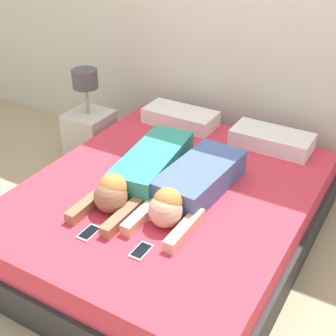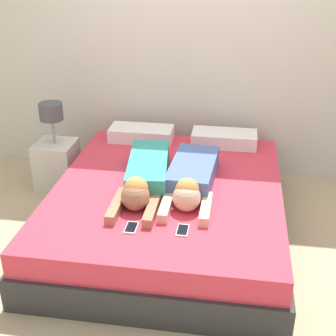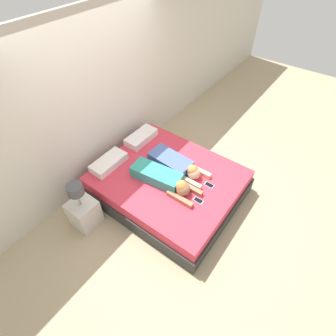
# 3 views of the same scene
# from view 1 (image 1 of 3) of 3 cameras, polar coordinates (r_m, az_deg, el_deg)

# --- Properties ---
(ground_plane) EXTENTS (12.00, 12.00, 0.00)m
(ground_plane) POSITION_cam_1_polar(r_m,az_deg,el_deg) (3.35, 0.00, -8.62)
(ground_plane) COLOR tan
(wall_back) EXTENTS (12.00, 0.06, 2.60)m
(wall_back) POSITION_cam_1_polar(r_m,az_deg,el_deg) (3.79, 9.94, 17.82)
(wall_back) COLOR beige
(wall_back) RESTS_ON ground_plane
(bed) EXTENTS (1.82, 2.16, 0.44)m
(bed) POSITION_cam_1_polar(r_m,az_deg,el_deg) (3.22, 0.00, -5.67)
(bed) COLOR #2D2D2D
(bed) RESTS_ON ground_plane
(pillow_head_left) EXTENTS (0.60, 0.29, 0.13)m
(pillow_head_left) POSITION_cam_1_polar(r_m,az_deg,el_deg) (3.90, 1.52, 6.20)
(pillow_head_left) COLOR white
(pillow_head_left) RESTS_ON bed
(pillow_head_right) EXTENTS (0.60, 0.29, 0.13)m
(pillow_head_right) POSITION_cam_1_polar(r_m,az_deg,el_deg) (3.63, 12.52, 3.39)
(pillow_head_right) COLOR white
(pillow_head_right) RESTS_ON bed
(person_left) EXTENTS (0.39, 1.12, 0.24)m
(person_left) POSITION_cam_1_polar(r_m,az_deg,el_deg) (3.08, -3.35, -0.57)
(person_left) COLOR teal
(person_left) RESTS_ON bed
(person_right) EXTENTS (0.37, 1.01, 0.23)m
(person_right) POSITION_cam_1_polar(r_m,az_deg,el_deg) (2.94, 2.75, -2.28)
(person_right) COLOR #4C66A5
(person_right) RESTS_ON bed
(cell_phone_left) EXTENTS (0.08, 0.14, 0.01)m
(cell_phone_left) POSITION_cam_1_polar(r_m,az_deg,el_deg) (2.74, -9.59, -7.79)
(cell_phone_left) COLOR silver
(cell_phone_left) RESTS_ON bed
(cell_phone_right) EXTENTS (0.08, 0.14, 0.01)m
(cell_phone_right) POSITION_cam_1_polar(r_m,az_deg,el_deg) (2.59, -3.30, -10.05)
(cell_phone_right) COLOR silver
(cell_phone_right) RESTS_ON bed
(nightstand) EXTENTS (0.36, 0.36, 0.84)m
(nightstand) POSITION_cam_1_polar(r_m,az_deg,el_deg) (4.22, -9.50, 4.57)
(nightstand) COLOR beige
(nightstand) RESTS_ON ground_plane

